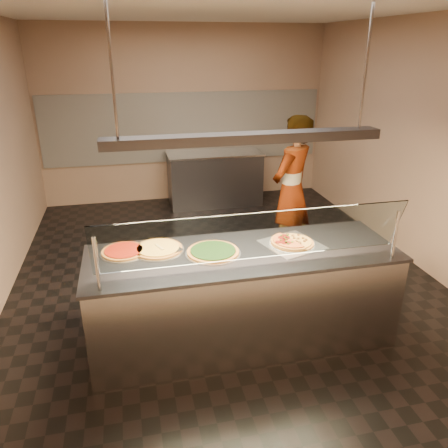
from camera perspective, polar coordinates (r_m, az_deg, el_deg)
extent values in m
cube|color=black|center=(5.55, -0.28, -6.26)|extent=(5.00, 6.00, 0.02)
cube|color=silver|center=(4.89, -0.36, 26.61)|extent=(5.00, 6.00, 0.02)
cube|color=tan|center=(7.92, -5.16, 13.93)|extent=(5.00, 0.02, 3.00)
cube|color=tan|center=(2.34, 15.98, -7.94)|extent=(5.00, 0.02, 3.00)
cube|color=tan|center=(6.05, 23.93, 9.54)|extent=(0.02, 6.00, 3.00)
cube|color=silver|center=(7.92, -5.08, 12.47)|extent=(4.90, 0.02, 1.20)
cube|color=#B7B7BC|center=(4.15, 2.42, -9.63)|extent=(2.76, 0.90, 0.90)
cube|color=#434349|center=(3.92, 2.53, -3.86)|extent=(2.80, 0.94, 0.03)
cylinder|color=#B7B7BC|center=(3.36, -16.28, -5.09)|extent=(0.03, 0.03, 0.44)
cylinder|color=#B7B7BC|center=(3.99, 21.47, -1.32)|extent=(0.03, 0.03, 0.44)
cube|color=white|center=(3.49, 4.07, -1.62)|extent=(2.56, 0.18, 0.47)
cube|color=silver|center=(4.11, 8.83, -2.59)|extent=(0.60, 0.60, 0.01)
cylinder|color=silver|center=(4.10, 8.84, -2.50)|extent=(0.42, 0.42, 0.01)
cylinder|color=#4F0E08|center=(4.15, 7.92, -1.44)|extent=(0.06, 0.06, 0.01)
cylinder|color=#4F0E08|center=(4.11, 8.22, -1.69)|extent=(0.06, 0.06, 0.01)
cylinder|color=#4F0E08|center=(4.10, 7.42, -1.70)|extent=(0.06, 0.06, 0.01)
cylinder|color=#4F0E08|center=(4.08, 8.00, -1.86)|extent=(0.06, 0.06, 0.01)
cylinder|color=#4F0E08|center=(4.05, 7.64, -2.02)|extent=(0.06, 0.06, 0.01)
cylinder|color=#4F0E08|center=(4.01, 7.09, -2.29)|extent=(0.06, 0.06, 0.01)
cylinder|color=#4F0E08|center=(4.00, 7.87, -2.38)|extent=(0.06, 0.06, 0.01)
cylinder|color=#4F0E08|center=(4.01, 8.34, -2.37)|extent=(0.06, 0.06, 0.01)
cube|color=#19590F|center=(4.15, 8.29, -1.43)|extent=(0.02, 0.01, 0.01)
cube|color=#19590F|center=(4.14, 7.44, -1.45)|extent=(0.02, 0.02, 0.01)
cube|color=#19590F|center=(4.10, 7.90, -1.72)|extent=(0.02, 0.01, 0.01)
cube|color=#19590F|center=(4.07, 8.13, -1.90)|extent=(0.02, 0.02, 0.01)
cube|color=#19590F|center=(4.04, 7.44, -2.05)|extent=(0.02, 0.02, 0.01)
cube|color=#19590F|center=(4.02, 8.05, -2.21)|extent=(0.02, 0.02, 0.01)
cube|color=#19590F|center=(3.98, 8.37, -2.51)|extent=(0.02, 0.02, 0.01)
cube|color=#19590F|center=(4.02, 8.88, -2.26)|extent=(0.02, 0.01, 0.01)
sphere|color=#513014|center=(4.02, 9.94, -2.71)|extent=(0.03, 0.03, 0.03)
sphere|color=#513014|center=(4.05, 9.86, -2.47)|extent=(0.03, 0.03, 0.03)
sphere|color=#513014|center=(4.07, 9.80, -2.37)|extent=(0.03, 0.03, 0.03)
sphere|color=#513014|center=(4.09, 9.40, -2.22)|extent=(0.03, 0.03, 0.03)
sphere|color=#513014|center=(4.10, 10.44, -2.20)|extent=(0.03, 0.03, 0.03)
sphere|color=#513014|center=(4.13, 10.64, -2.03)|extent=(0.03, 0.03, 0.03)
sphere|color=#513014|center=(4.16, 10.24, -1.81)|extent=(0.03, 0.03, 0.03)
sphere|color=#513014|center=(4.14, 9.62, -1.88)|extent=(0.03, 0.03, 0.03)
sphere|color=#513014|center=(4.22, 9.67, -1.41)|extent=(0.03, 0.03, 0.03)
sphere|color=#513014|center=(4.15, 9.13, -1.81)|extent=(0.03, 0.03, 0.03)
sphere|color=#513014|center=(4.20, 8.95, -1.51)|extent=(0.03, 0.03, 0.03)
sphere|color=#513014|center=(4.22, 8.28, -1.32)|extent=(0.03, 0.03, 0.03)
cylinder|color=silver|center=(3.89, -1.45, -3.76)|extent=(0.49, 0.49, 0.01)
cylinder|color=#965922|center=(3.89, -1.45, -3.59)|extent=(0.46, 0.46, 0.02)
cylinder|color=black|center=(3.88, -1.46, -3.40)|extent=(0.40, 0.40, 0.01)
cylinder|color=silver|center=(3.99, -8.59, -3.31)|extent=(0.47, 0.47, 0.01)
cylinder|color=#965922|center=(3.99, -8.60, -3.17)|extent=(0.44, 0.44, 0.02)
cylinder|color=gold|center=(3.98, -8.61, -3.01)|extent=(0.38, 0.38, 0.01)
cylinder|color=silver|center=(4.01, -12.95, -3.58)|extent=(0.42, 0.42, 0.01)
cylinder|color=#965922|center=(4.00, -12.97, -3.43)|extent=(0.39, 0.39, 0.02)
cylinder|color=#700A06|center=(4.00, -12.98, -3.27)|extent=(0.34, 0.34, 0.01)
cube|color=#B7B7BC|center=(3.92, -6.50, -3.28)|extent=(0.16, 0.15, 0.00)
cylinder|color=tan|center=(3.97, -8.43, -3.02)|extent=(0.08, 0.14, 0.02)
cube|color=#434349|center=(7.77, -1.24, 5.92)|extent=(1.59, 0.70, 0.90)
cube|color=#B7B7BC|center=(7.65, -1.27, 9.26)|extent=(1.63, 0.74, 0.03)
imported|color=#302E39|center=(5.60, 8.78, 4.34)|extent=(0.82, 0.79, 1.88)
cube|color=#434349|center=(3.59, 2.81, 11.14)|extent=(2.30, 0.18, 0.08)
cylinder|color=#B7B7BC|center=(3.40, -14.49, 19.15)|extent=(0.02, 0.02, 1.01)
cylinder|color=#B7B7BC|center=(3.91, 18.09, 19.12)|extent=(0.02, 0.02, 1.01)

